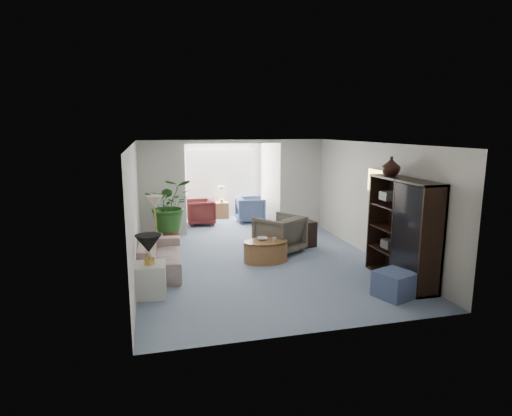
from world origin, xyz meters
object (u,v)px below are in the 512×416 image
object	(u,v)px
ottoman	(394,284)
sunroom_chair_maroon	(201,212)
framed_picture	(377,181)
sunroom_table	(222,210)
table_lamp	(148,244)
coffee_bowl	(262,239)
side_table_dark	(304,234)
cabinet_urn	(391,166)
end_table	(150,280)
wingback_chair	(279,234)
sofa	(160,255)
sunroom_chair_blue	(250,209)
coffee_cup	(274,240)
plant_pot	(171,237)
floor_lamp	(155,202)
coffee_table	(266,251)
entertainment_cabinet	(403,231)

from	to	relation	value
ottoman	sunroom_chair_maroon	world-z (taller)	sunroom_chair_maroon
framed_picture	sunroom_table	world-z (taller)	framed_picture
table_lamp	ottoman	bearing A→B (deg)	-14.86
coffee_bowl	side_table_dark	world-z (taller)	side_table_dark
framed_picture	sunroom_table	xyz separation A→B (m)	(-2.50, 4.95, -1.45)
table_lamp	cabinet_urn	bearing A→B (deg)	1.31
end_table	ottoman	size ratio (longest dim) A/B	1.03
sunroom_chair_maroon	wingback_chair	bearing A→B (deg)	26.18
sofa	table_lamp	xyz separation A→B (m)	(-0.20, -1.35, 0.61)
framed_picture	table_lamp	size ratio (longest dim) A/B	1.14
ottoman	sunroom_chair_blue	distance (m)	6.32
coffee_bowl	coffee_cup	xyz separation A→B (m)	(0.20, -0.20, 0.02)
wingback_chair	sunroom_chair_blue	xyz separation A→B (m)	(0.10, 3.27, -0.05)
cabinet_urn	ottoman	distance (m)	2.26
ottoman	sunroom_table	distance (m)	7.21
cabinet_urn	plant_pot	bearing A→B (deg)	141.24
plant_pot	floor_lamp	bearing A→B (deg)	-106.81
sofa	coffee_table	size ratio (longest dim) A/B	2.20
coffee_cup	table_lamp	bearing A→B (deg)	-154.25
sofa	side_table_dark	bearing A→B (deg)	-72.51
coffee_table	end_table	bearing A→B (deg)	-150.99
floor_lamp	coffee_table	world-z (taller)	floor_lamp
floor_lamp	ottoman	xyz separation A→B (m)	(3.82, -3.15, -1.03)
end_table	cabinet_urn	distance (m)	4.85
coffee_table	plant_pot	size ratio (longest dim) A/B	2.37
side_table_dark	ottoman	distance (m)	3.30
end_table	framed_picture	bearing A→B (deg)	11.83
coffee_bowl	sunroom_chair_blue	world-z (taller)	sunroom_chair_blue
sunroom_chair_maroon	sunroom_table	xyz separation A→B (m)	(0.75, 0.75, -0.12)
coffee_table	coffee_cup	size ratio (longest dim) A/B	9.29
framed_picture	coffee_cup	size ratio (longest dim) A/B	4.89
coffee_table	sunroom_table	bearing A→B (deg)	91.94
plant_pot	coffee_cup	bearing A→B (deg)	-45.78
cabinet_urn	ottoman	size ratio (longest dim) A/B	0.66
framed_picture	entertainment_cabinet	size ratio (longest dim) A/B	0.26
end_table	sunroom_chair_blue	bearing A→B (deg)	60.16
side_table_dark	sunroom_table	size ratio (longest dim) A/B	1.22
coffee_bowl	plant_pot	xyz separation A→B (m)	(-1.82, 1.88, -0.32)
entertainment_cabinet	framed_picture	bearing A→B (deg)	80.58
end_table	ottoman	bearing A→B (deg)	-14.86
coffee_table	side_table_dark	distance (m)	1.50
floor_lamp	sunroom_chair_maroon	distance (m)	3.49
coffee_cup	wingback_chair	size ratio (longest dim) A/B	0.11
cabinet_urn	sunroom_chair_blue	bearing A→B (deg)	106.61
wingback_chair	sunroom_table	world-z (taller)	wingback_chair
floor_lamp	coffee_bowl	distance (m)	2.42
sunroom_chair_blue	sunroom_table	xyz separation A→B (m)	(-0.75, 0.75, -0.13)
sofa	table_lamp	size ratio (longest dim) A/B	4.75
wingback_chair	ottoman	distance (m)	3.17
side_table_dark	sofa	bearing A→B (deg)	-165.54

